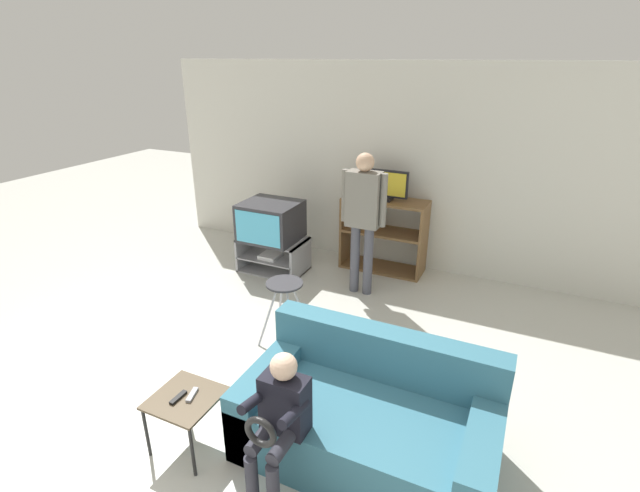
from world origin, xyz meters
TOP-DOWN VIEW (x-y plane):
  - wall_back at (0.00, 4.17)m, footprint 6.40×0.06m
  - tv_stand at (-1.21, 3.23)m, footprint 0.85×0.55m
  - television_main at (-1.22, 3.23)m, footprint 0.71×0.64m
  - media_shelf at (0.08, 3.88)m, footprint 1.08×0.43m
  - television_flat at (0.06, 3.87)m, footprint 0.60×0.20m
  - folding_stool at (-0.24, 1.85)m, footprint 0.44×0.40m
  - snack_table at (-0.23, 0.38)m, footprint 0.45×0.45m
  - remote_control_black at (-0.26, 0.35)m, footprint 0.04×0.14m
  - remote_control_white at (-0.19, 0.41)m, footprint 0.08×0.15m
  - couch at (0.96, 0.88)m, footprint 1.74×0.94m
  - person_standing_adult at (0.06, 3.15)m, footprint 0.53×0.20m
  - person_seated_child at (0.56, 0.35)m, footprint 0.33×0.43m

SIDE VIEW (x-z plane):
  - tv_stand at x=-1.21m, z-range 0.00..0.44m
  - couch at x=0.96m, z-range -0.13..0.69m
  - snack_table at x=-0.23m, z-range 0.16..0.60m
  - remote_control_black at x=-0.26m, z-range 0.44..0.46m
  - remote_control_white at x=-0.19m, z-range 0.44..0.46m
  - media_shelf at x=0.08m, z-range 0.01..0.97m
  - folding_stool at x=-0.24m, z-range 0.20..0.86m
  - person_seated_child at x=0.56m, z-range 0.10..1.10m
  - television_main at x=-1.22m, z-range 0.44..0.93m
  - person_standing_adult at x=0.06m, z-range 0.18..1.86m
  - television_flat at x=0.06m, z-range 0.95..1.33m
  - wall_back at x=0.00m, z-range 0.00..2.60m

